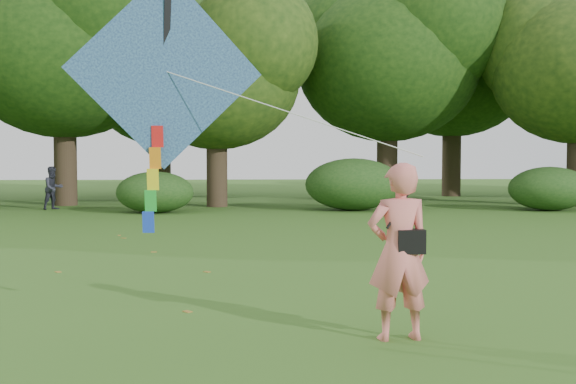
{
  "coord_description": "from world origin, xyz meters",
  "views": [
    {
      "loc": [
        -0.74,
        -7.87,
        2.02
      ],
      "look_at": [
        -0.21,
        2.0,
        1.5
      ],
      "focal_mm": 45.0,
      "sensor_mm": 36.0,
      "label": 1
    }
  ],
  "objects": [
    {
      "name": "ground",
      "position": [
        0.0,
        0.0,
        0.0
      ],
      "size": [
        100.0,
        100.0,
        0.0
      ],
      "primitive_type": "plane",
      "color": "#265114",
      "rests_on": "ground"
    },
    {
      "name": "man_kite_flyer",
      "position": [
        0.87,
        -0.18,
        0.96
      ],
      "size": [
        0.76,
        0.55,
        1.93
      ],
      "primitive_type": "imported",
      "rotation": [
        0.0,
        0.0,
        3.28
      ],
      "color": "#E5746C",
      "rests_on": "ground"
    },
    {
      "name": "bystander_left",
      "position": [
        -7.9,
        18.77,
        0.79
      ],
      "size": [
        0.96,
        0.96,
        1.57
      ],
      "primitive_type": "imported",
      "rotation": [
        0.0,
        0.0,
        0.8
      ],
      "color": "#282A36",
      "rests_on": "ground"
    },
    {
      "name": "crossbody_bag",
      "position": [
        0.99,
        -0.21,
        1.09
      ],
      "size": [
        0.43,
        0.2,
        0.74
      ],
      "color": "black",
      "rests_on": "ground"
    },
    {
      "name": "flying_kite",
      "position": [
        -1.75,
        0.92,
        2.97
      ],
      "size": [
        4.04,
        1.46,
        3.14
      ],
      "color": "#274FAA",
      "rests_on": "ground"
    },
    {
      "name": "tree_line",
      "position": [
        1.67,
        22.88,
        5.6
      ],
      "size": [
        54.7,
        15.3,
        9.48
      ],
      "color": "#3A2D1E",
      "rests_on": "ground"
    },
    {
      "name": "shrub_band",
      "position": [
        -0.72,
        17.6,
        0.86
      ],
      "size": [
        39.15,
        3.22,
        1.88
      ],
      "color": "#264919",
      "rests_on": "ground"
    },
    {
      "name": "fallen_leaves",
      "position": [
        -1.71,
        2.84,
        0.01
      ],
      "size": [
        7.99,
        13.59,
        0.01
      ],
      "color": "olive",
      "rests_on": "ground"
    }
  ]
}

